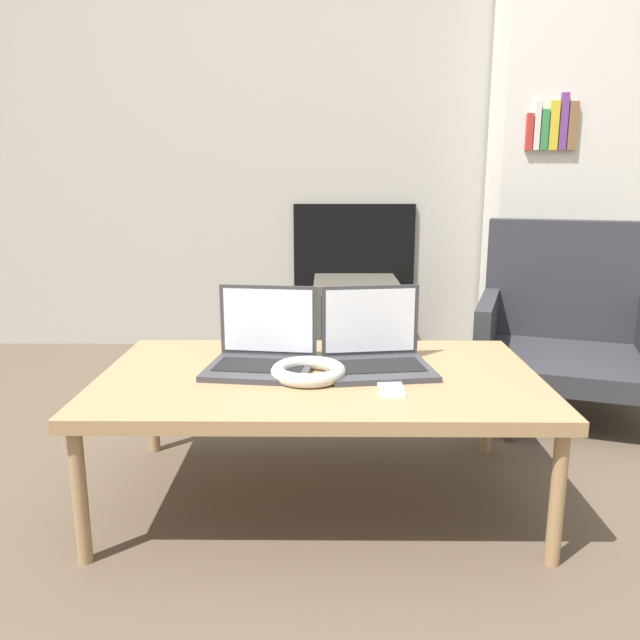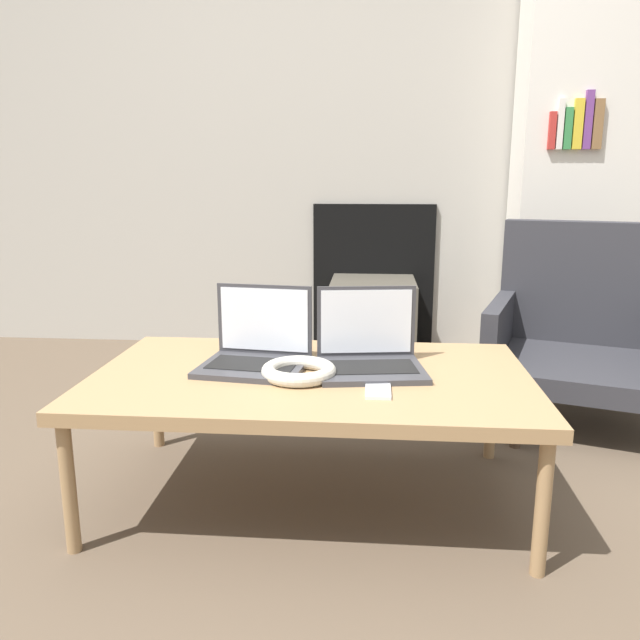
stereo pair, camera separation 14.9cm
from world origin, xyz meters
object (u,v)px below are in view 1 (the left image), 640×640
object	(u,v)px
laptop_left	(263,351)
laptop_right	(376,351)
phone	(391,389)
armchair	(566,322)
tv	(355,319)
headphones	(308,371)

from	to	relation	value
laptop_left	laptop_right	distance (m)	0.32
phone	armchair	distance (m)	1.23
laptop_right	tv	distance (m)	1.44
laptop_left	tv	size ratio (longest dim) A/B	0.69
headphones	phone	xyz separation A→B (m)	(0.22, -0.10, -0.02)
laptop_left	phone	world-z (taller)	laptop_left
laptop_left	laptop_right	size ratio (longest dim) A/B	0.99
headphones	phone	world-z (taller)	headphones
laptop_left	headphones	xyz separation A→B (m)	(0.13, -0.10, -0.03)
laptop_right	armchair	size ratio (longest dim) A/B	0.39
laptop_left	armchair	bearing A→B (deg)	39.42
laptop_right	headphones	distance (m)	0.22
laptop_right	phone	bearing A→B (deg)	-91.41
laptop_right	tv	world-z (taller)	laptop_right
laptop_right	armchair	world-z (taller)	armchair
phone	tv	world-z (taller)	tv
laptop_left	laptop_right	bearing A→B (deg)	7.20
laptop_left	armchair	distance (m)	1.36
laptop_left	tv	world-z (taller)	laptop_left
tv	armchair	xyz separation A→B (m)	(0.82, -0.69, 0.14)
laptop_left	headphones	bearing A→B (deg)	-30.80
laptop_left	headphones	distance (m)	0.17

